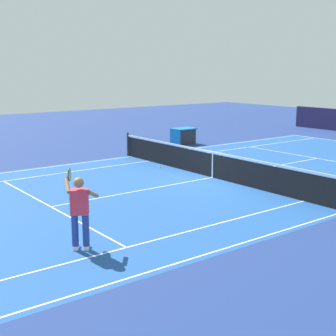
# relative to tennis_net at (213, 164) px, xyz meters

# --- Properties ---
(ground_plane) EXTENTS (60.00, 60.00, 0.00)m
(ground_plane) POSITION_rel_tennis_net_xyz_m (0.00, 0.00, -0.49)
(ground_plane) COLOR navy
(court_slab) EXTENTS (24.20, 11.40, 0.00)m
(court_slab) POSITION_rel_tennis_net_xyz_m (0.00, 0.00, -0.49)
(court_slab) COLOR #1E4C93
(court_slab) RESTS_ON ground_plane
(court_line_markings) EXTENTS (23.85, 11.05, 0.01)m
(court_line_markings) POSITION_rel_tennis_net_xyz_m (0.00, 0.00, -0.49)
(court_line_markings) COLOR white
(court_line_markings) RESTS_ON ground_plane
(tennis_net) EXTENTS (0.10, 11.70, 1.08)m
(tennis_net) POSITION_rel_tennis_net_xyz_m (0.00, 0.00, 0.00)
(tennis_net) COLOR #2D2D33
(tennis_net) RESTS_ON ground_plane
(tennis_player_near) EXTENTS (0.75, 1.17, 1.70)m
(tennis_player_near) POSITION_rel_tennis_net_xyz_m (7.25, 3.56, 0.44)
(tennis_player_near) COLOR navy
(tennis_player_near) RESTS_ON ground_plane
(tennis_ball) EXTENTS (0.07, 0.07, 0.07)m
(tennis_ball) POSITION_rel_tennis_net_xyz_m (0.49, -2.62, -0.46)
(tennis_ball) COLOR #CCE01E
(tennis_ball) RESTS_ON ground_plane
(equipment_cart_tarped) EXTENTS (1.25, 0.84, 0.85)m
(equipment_cart_tarped) POSITION_rel_tennis_net_xyz_m (-4.32, -7.02, -0.05)
(equipment_cart_tarped) COLOR #2D2D33
(equipment_cart_tarped) RESTS_ON ground_plane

